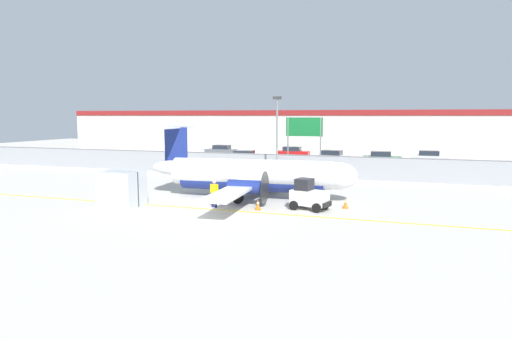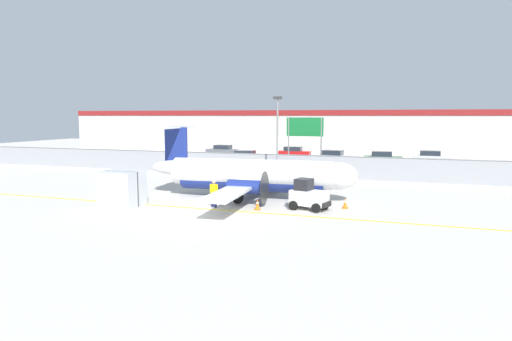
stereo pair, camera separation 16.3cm
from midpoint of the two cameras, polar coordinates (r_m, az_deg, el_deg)
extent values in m
plane|color=#BCB7AD|center=(25.96, -6.39, -5.79)|extent=(140.00, 140.00, 0.00)
cube|color=yellow|center=(27.74, -4.64, -4.94)|extent=(84.00, 0.20, 0.01)
cube|color=gray|center=(42.58, 3.88, 0.56)|extent=(98.00, 0.04, 2.00)
cylinder|color=slate|center=(42.47, 3.90, 1.97)|extent=(98.00, 0.10, 0.10)
cube|color=#38383A|center=(53.81, 7.01, 0.84)|extent=(98.00, 17.00, 0.12)
cube|color=beige|center=(71.78, 10.05, 4.84)|extent=(91.00, 8.00, 6.50)
cube|color=maroon|center=(67.79, 9.59, 7.14)|extent=(91.00, 0.20, 0.80)
cylinder|color=white|center=(31.42, -0.73, -0.30)|extent=(11.31, 2.63, 1.90)
ellipsoid|color=white|center=(30.37, 10.04, -0.65)|extent=(2.70, 1.97, 1.80)
ellipsoid|color=white|center=(33.46, -10.50, 0.37)|extent=(3.22, 1.25, 1.05)
cylinder|color=navy|center=(31.49, -0.73, -1.24)|extent=(10.14, 2.13, 1.48)
cube|color=white|center=(31.47, -0.56, -1.33)|extent=(2.64, 16.07, 0.18)
cylinder|color=navy|center=(33.91, 0.94, -0.74)|extent=(2.25, 1.04, 0.90)
cone|color=black|center=(33.65, 2.84, -0.81)|extent=(0.48, 0.47, 0.44)
cylinder|color=#262626|center=(33.62, 3.09, -0.81)|extent=(0.18, 2.10, 2.10)
cylinder|color=navy|center=(28.94, -1.55, -2.06)|extent=(2.25, 1.04, 0.90)
cone|color=black|center=(28.64, 0.66, -2.15)|extent=(0.48, 0.47, 0.44)
cylinder|color=#262626|center=(28.60, 0.95, -2.16)|extent=(0.18, 2.10, 2.10)
cube|color=navy|center=(33.21, -10.10, 2.67)|extent=(1.71, 0.29, 3.10)
cube|color=white|center=(33.20, -10.38, 5.34)|extent=(1.41, 4.86, 0.14)
cylinder|color=#59595B|center=(30.73, 6.39, -2.31)|extent=(0.15, 0.15, 0.97)
cylinder|color=black|center=(30.82, 6.38, -3.21)|extent=(0.61, 0.26, 0.60)
cylinder|color=#59595B|center=(33.73, -0.21, -1.38)|extent=(0.15, 0.15, 0.90)
cylinder|color=black|center=(33.80, -0.21, -2.13)|extent=(0.77, 0.27, 0.76)
cylinder|color=#59595B|center=(29.54, -2.45, -2.57)|extent=(0.15, 0.15, 0.90)
cylinder|color=black|center=(29.61, -2.44, -3.43)|extent=(0.77, 0.27, 0.76)
cube|color=silver|center=(27.81, 6.52, -3.41)|extent=(2.39, 1.58, 0.90)
cube|color=black|center=(27.83, 5.89, -1.72)|extent=(1.11, 1.18, 0.70)
cube|color=black|center=(27.40, 8.69, -4.23)|extent=(0.41, 1.11, 0.30)
cylinder|color=black|center=(28.13, 8.42, -4.25)|extent=(0.59, 0.30, 0.56)
cylinder|color=black|center=(27.05, 7.40, -4.68)|extent=(0.59, 0.30, 0.56)
cylinder|color=black|center=(28.75, 5.67, -3.97)|extent=(0.59, 0.30, 0.56)
cylinder|color=black|center=(27.69, 4.57, -4.37)|extent=(0.59, 0.30, 0.56)
cylinder|color=#191E4C|center=(28.54, -5.58, -3.75)|extent=(0.16, 0.16, 0.85)
cylinder|color=#191E4C|center=(28.47, -5.21, -3.78)|extent=(0.16, 0.16, 0.85)
cylinder|color=yellow|center=(28.38, -5.41, -2.32)|extent=(0.34, 0.34, 0.60)
cylinder|color=yellow|center=(28.46, -5.82, -2.24)|extent=(0.10, 0.10, 0.55)
cylinder|color=yellow|center=(28.29, -5.00, -2.29)|extent=(0.10, 0.10, 0.55)
sphere|color=tan|center=(28.31, -5.42, -1.45)|extent=(0.22, 0.22, 0.22)
cube|color=#B7BCC1|center=(29.96, -16.57, -2.19)|extent=(2.46, 2.07, 2.20)
cube|color=#333338|center=(29.96, -16.57, -2.19)|extent=(2.44, 0.15, 2.20)
cube|color=orange|center=(32.21, -5.63, -3.27)|extent=(0.36, 0.36, 0.04)
cone|color=orange|center=(32.15, -5.63, -2.70)|extent=(0.28, 0.28, 0.60)
cylinder|color=white|center=(32.14, -5.64, -2.56)|extent=(0.17, 0.17, 0.08)
cube|color=orange|center=(29.76, -5.24, -4.10)|extent=(0.36, 0.36, 0.04)
cone|color=orange|center=(29.70, -5.25, -3.50)|extent=(0.28, 0.28, 0.60)
cylinder|color=white|center=(29.68, -5.25, -3.35)|extent=(0.17, 0.17, 0.08)
cube|color=orange|center=(28.67, 10.96, -4.62)|extent=(0.36, 0.36, 0.04)
cone|color=orange|center=(28.61, 10.97, -3.99)|extent=(0.28, 0.28, 0.60)
cylinder|color=white|center=(28.59, 10.98, -3.84)|extent=(0.17, 0.17, 0.08)
cube|color=orange|center=(27.70, 0.06, -4.90)|extent=(0.36, 0.36, 0.04)
cone|color=orange|center=(27.63, 0.06, -4.25)|extent=(0.28, 0.28, 0.60)
cylinder|color=white|center=(27.62, 0.06, -4.09)|extent=(0.17, 0.17, 0.08)
cube|color=slate|center=(62.73, -4.50, 2.34)|extent=(4.23, 1.77, 0.80)
cube|color=#262D38|center=(62.62, -4.38, 2.96)|extent=(2.23, 1.60, 0.56)
cylinder|color=black|center=(62.47, -6.00, 2.01)|extent=(0.60, 0.21, 0.60)
cylinder|color=black|center=(64.12, -5.36, 2.15)|extent=(0.60, 0.21, 0.60)
cylinder|color=black|center=(61.41, -3.61, 1.95)|extent=(0.60, 0.21, 0.60)
cylinder|color=black|center=(63.08, -3.01, 2.09)|extent=(0.60, 0.21, 0.60)
cube|color=red|center=(52.67, -1.74, 1.50)|extent=(4.33, 2.06, 0.80)
cube|color=#262D38|center=(52.57, -1.58, 2.23)|extent=(2.33, 1.75, 0.56)
cylinder|color=black|center=(52.23, -3.48, 1.09)|extent=(0.62, 0.25, 0.60)
cylinder|color=black|center=(53.94, -2.92, 1.28)|extent=(0.62, 0.25, 0.60)
cylinder|color=black|center=(51.48, -0.50, 1.02)|extent=(0.62, 0.25, 0.60)
cylinder|color=black|center=(53.22, -0.02, 1.21)|extent=(0.62, 0.25, 0.60)
cube|color=red|center=(59.31, 4.59, 2.08)|extent=(4.25, 1.83, 0.80)
cube|color=#262D38|center=(59.29, 4.45, 2.74)|extent=(2.25, 1.63, 0.56)
cylinder|color=black|center=(59.94, 6.07, 1.81)|extent=(0.61, 0.22, 0.60)
cylinder|color=black|center=(58.18, 5.74, 1.66)|extent=(0.61, 0.22, 0.60)
cylinder|color=black|center=(60.52, 3.47, 1.88)|extent=(0.61, 0.22, 0.60)
cylinder|color=black|center=(58.78, 3.06, 1.74)|extent=(0.61, 0.22, 0.60)
cube|color=silver|center=(53.79, 9.22, 1.52)|extent=(4.38, 2.21, 0.80)
cube|color=#262D38|center=(53.69, 9.39, 2.24)|extent=(2.38, 1.82, 0.56)
cylinder|color=black|center=(53.38, 7.50, 1.17)|extent=(0.62, 0.27, 0.60)
cylinder|color=black|center=(55.08, 8.08, 1.33)|extent=(0.62, 0.27, 0.60)
cylinder|color=black|center=(52.58, 10.39, 1.03)|extent=(0.62, 0.27, 0.60)
cylinder|color=black|center=(54.31, 10.90, 1.20)|extent=(0.62, 0.27, 0.60)
cube|color=#19662D|center=(53.31, 15.40, 1.32)|extent=(4.26, 1.85, 0.80)
cube|color=#262D38|center=(53.26, 15.26, 2.05)|extent=(2.25, 1.64, 0.56)
cylinder|color=black|center=(54.23, 16.89, 1.02)|extent=(0.61, 0.22, 0.60)
cylinder|color=black|center=(52.44, 16.89, 0.83)|extent=(0.61, 0.22, 0.60)
cylinder|color=black|center=(54.28, 13.93, 1.12)|extent=(0.61, 0.22, 0.60)
cylinder|color=black|center=(52.49, 13.84, 0.93)|extent=(0.61, 0.22, 0.60)
cube|color=silver|center=(55.98, 20.87, 1.37)|extent=(4.26, 1.86, 0.80)
cube|color=#262D38|center=(55.92, 20.75, 2.07)|extent=(2.26, 1.64, 0.56)
cylinder|color=black|center=(56.93, 22.26, 1.07)|extent=(0.61, 0.22, 0.60)
cylinder|color=black|center=(55.14, 22.31, 0.89)|extent=(0.61, 0.22, 0.60)
cylinder|color=black|center=(56.92, 19.45, 1.19)|extent=(0.61, 0.22, 0.60)
cylinder|color=black|center=(55.13, 19.40, 1.02)|extent=(0.61, 0.22, 0.60)
cylinder|color=slate|center=(38.66, 2.51, 3.65)|extent=(0.16, 0.16, 7.00)
cube|color=#333333|center=(38.63, 2.54, 9.06)|extent=(0.70, 0.30, 0.24)
cylinder|color=slate|center=(44.60, 3.90, 3.10)|extent=(0.14, 0.14, 5.50)
cylinder|color=slate|center=(43.90, 7.95, 2.99)|extent=(0.14, 0.14, 5.50)
cube|color=#14662D|center=(44.14, 5.94, 5.45)|extent=(3.60, 0.10, 1.80)
camera|label=1|loc=(0.08, -90.14, -0.02)|focal=32.00mm
camera|label=2|loc=(0.08, 89.86, 0.02)|focal=32.00mm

